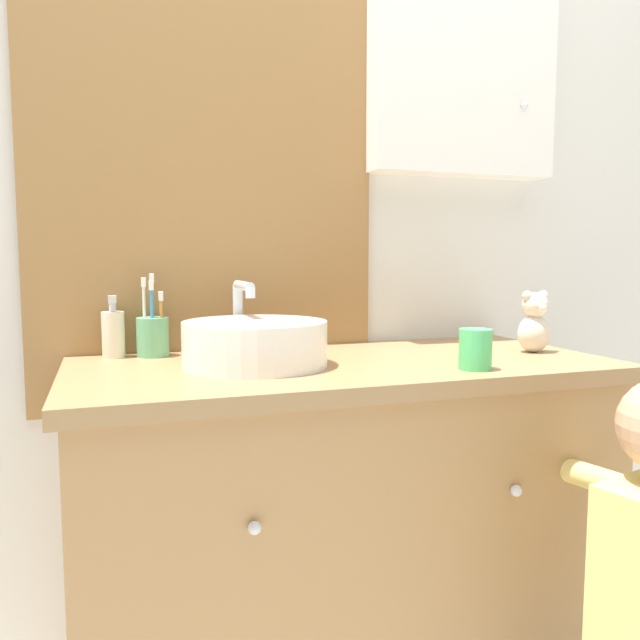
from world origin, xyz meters
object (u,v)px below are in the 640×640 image
Objects in this scene: toothbrush_holder at (153,334)px; soap_dispenser at (113,333)px; teddy_bear at (534,323)px; drinking_cup at (475,349)px; sink_basin at (255,342)px.

soap_dispenser is (-0.09, 0.01, 0.01)m from toothbrush_holder.
soap_dispenser is at bearing 172.65° from toothbrush_holder.
teddy_bear is 0.32m from drinking_cup.
drinking_cup is (-0.27, -0.16, -0.03)m from teddy_bear.
teddy_bear is at bearing -14.96° from toothbrush_holder.
toothbrush_holder is at bearing 134.25° from sink_basin.
teddy_bear is 1.79× the size of drinking_cup.
soap_dispenser is at bearing 143.10° from sink_basin.
toothbrush_holder reaches higher than teddy_bear.
toothbrush_holder reaches higher than drinking_cup.
sink_basin is at bearing -36.90° from soap_dispenser.
sink_basin is at bearing -45.75° from toothbrush_holder.
toothbrush_holder reaches higher than soap_dispenser.
drinking_cup is at bearing -30.06° from soap_dispenser.
toothbrush_holder is 1.34× the size of soap_dispenser.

